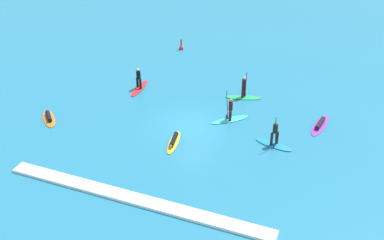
{
  "coord_description": "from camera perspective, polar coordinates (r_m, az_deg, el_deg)",
  "views": [
    {
      "loc": [
        10.65,
        -26.55,
        17.42
      ],
      "look_at": [
        0.0,
        0.0,
        0.5
      ],
      "focal_mm": 45.03,
      "sensor_mm": 36.0,
      "label": 1
    }
  ],
  "objects": [
    {
      "name": "marker_buoy",
      "position": [
        45.97,
        -1.29,
        8.59
      ],
      "size": [
        0.41,
        0.41,
        1.11
      ],
      "color": "red",
      "rests_on": "ground_plane"
    },
    {
      "name": "surfer_on_red_board",
      "position": [
        38.57,
        -6.3,
        4.29
      ],
      "size": [
        0.94,
        3.09,
        1.77
      ],
      "rotation": [
        0.0,
        0.0,
        4.8
      ],
      "color": "red",
      "rests_on": "ground_plane"
    },
    {
      "name": "surfer_on_blue_board",
      "position": [
        31.68,
        9.71,
        -2.34
      ],
      "size": [
        2.64,
        1.26,
        2.37
      ],
      "rotation": [
        0.0,
        0.0,
        6.07
      ],
      "color": "#1E8CD1",
      "rests_on": "ground_plane"
    },
    {
      "name": "surfer_on_purple_board",
      "position": [
        34.65,
        14.94,
        -0.47
      ],
      "size": [
        1.2,
        3.26,
        0.39
      ],
      "rotation": [
        0.0,
        0.0,
        1.43
      ],
      "color": "purple",
      "rests_on": "ground_plane"
    },
    {
      "name": "surfer_on_orange_board",
      "position": [
        35.78,
        -16.61,
        0.31
      ],
      "size": [
        2.4,
        2.46,
        0.4
      ],
      "rotation": [
        0.0,
        0.0,
        2.33
      ],
      "color": "orange",
      "rests_on": "ground_plane"
    },
    {
      "name": "ground_plane",
      "position": [
        33.49,
        0.0,
        -0.74
      ],
      "size": [
        120.0,
        120.0,
        0.0
      ],
      "primitive_type": "plane",
      "color": "teal",
      "rests_on": "ground"
    },
    {
      "name": "surfer_on_green_board",
      "position": [
        37.14,
        6.13,
        3.3
      ],
      "size": [
        2.87,
        1.48,
        2.11
      ],
      "rotation": [
        0.0,
        0.0,
        0.29
      ],
      "color": "#23B266",
      "rests_on": "ground_plane"
    },
    {
      "name": "surfer_on_yellow_board",
      "position": [
        31.66,
        -2.18,
        -2.51
      ],
      "size": [
        1.12,
        2.87,
        0.39
      ],
      "rotation": [
        0.0,
        0.0,
        4.9
      ],
      "color": "yellow",
      "rests_on": "ground_plane"
    },
    {
      "name": "surfer_on_teal_board",
      "position": [
        34.11,
        4.54,
        0.59
      ],
      "size": [
        2.56,
        2.49,
        2.16
      ],
      "rotation": [
        0.0,
        0.0,
        3.9
      ],
      "color": "#33C6CC",
      "rests_on": "ground_plane"
    },
    {
      "name": "wave_crest",
      "position": [
        27.18,
        -6.79,
        -9.28
      ],
      "size": [
        16.01,
        0.9,
        0.18
      ],
      "primitive_type": "cube",
      "color": "white",
      "rests_on": "ground_plane"
    }
  ]
}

